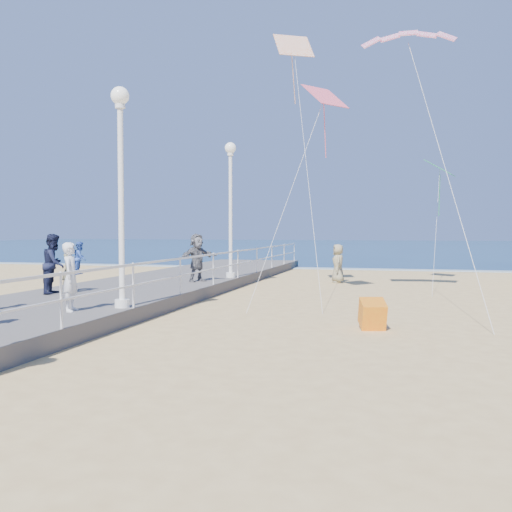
% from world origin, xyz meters
% --- Properties ---
extents(ground, '(160.00, 160.00, 0.00)m').
position_xyz_m(ground, '(0.00, 0.00, 0.00)').
color(ground, '#DDB973').
rests_on(ground, ground).
extents(ocean, '(160.00, 90.00, 0.05)m').
position_xyz_m(ocean, '(0.00, 65.00, 0.01)').
color(ocean, '#0D2E50').
rests_on(ocean, ground).
extents(surf_line, '(160.00, 1.20, 0.04)m').
position_xyz_m(surf_line, '(0.00, 20.50, 0.03)').
color(surf_line, silver).
rests_on(surf_line, ground).
extents(boardwalk, '(5.00, 44.00, 0.40)m').
position_xyz_m(boardwalk, '(-7.50, 0.00, 0.20)').
color(boardwalk, slate).
rests_on(boardwalk, ground).
extents(railing, '(0.05, 42.00, 0.55)m').
position_xyz_m(railing, '(-5.05, 0.00, 1.25)').
color(railing, white).
rests_on(railing, boardwalk).
extents(lamp_post_mid, '(0.44, 0.44, 5.32)m').
position_xyz_m(lamp_post_mid, '(-5.35, 0.00, 3.66)').
color(lamp_post_mid, white).
rests_on(lamp_post_mid, boardwalk).
extents(lamp_post_far, '(0.44, 0.44, 5.32)m').
position_xyz_m(lamp_post_far, '(-5.35, 9.00, 3.66)').
color(lamp_post_far, white).
rests_on(lamp_post_far, boardwalk).
extents(woman_holding_toddler, '(0.51, 0.66, 1.60)m').
position_xyz_m(woman_holding_toddler, '(-6.17, -0.90, 1.20)').
color(woman_holding_toddler, white).
rests_on(woman_holding_toddler, boardwalk).
extents(toddler_held, '(0.37, 0.43, 0.77)m').
position_xyz_m(toddler_held, '(-6.02, -0.75, 1.63)').
color(toddler_held, '#3057B6').
rests_on(toddler_held, boardwalk).
extents(spectator_5, '(1.22, 1.69, 1.76)m').
position_xyz_m(spectator_5, '(-6.02, 7.00, 1.28)').
color(spectator_5, slate).
rests_on(spectator_5, boardwalk).
extents(spectator_6, '(0.41, 0.57, 1.48)m').
position_xyz_m(spectator_6, '(-8.43, 2.53, 1.14)').
color(spectator_6, '#7E7957').
rests_on(spectator_6, boardwalk).
extents(spectator_7, '(0.87, 1.00, 1.77)m').
position_xyz_m(spectator_7, '(-8.74, 2.25, 1.29)').
color(spectator_7, '#181B35').
rests_on(spectator_7, boardwalk).
extents(beach_walker_c, '(0.69, 0.91, 1.67)m').
position_xyz_m(beach_walker_c, '(-1.45, 12.08, 0.83)').
color(beach_walker_c, gray).
rests_on(beach_walker_c, ground).
extents(box_kite, '(0.71, 0.83, 0.74)m').
position_xyz_m(box_kite, '(0.60, 0.67, 0.30)').
color(box_kite, '#E1430D').
rests_on(box_kite, ground).
extents(kite_parafoil, '(2.99, 0.94, 0.65)m').
position_xyz_m(kite_parafoil, '(1.34, 6.40, 8.51)').
color(kite_parafoil, '#F01C62').
extents(kite_diamond_pink, '(1.55, 1.60, 0.80)m').
position_xyz_m(kite_diamond_pink, '(-1.27, 6.25, 6.65)').
color(kite_diamond_pink, '#F05871').
extents(kite_diamond_green, '(1.38, 1.51, 0.68)m').
position_xyz_m(kite_diamond_green, '(2.75, 13.33, 4.94)').
color(kite_diamond_green, '#219D55').
extents(kite_diamond_redwhite, '(1.53, 1.37, 0.97)m').
position_xyz_m(kite_diamond_redwhite, '(-2.58, 7.61, 8.81)').
color(kite_diamond_redwhite, '#DC5A19').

